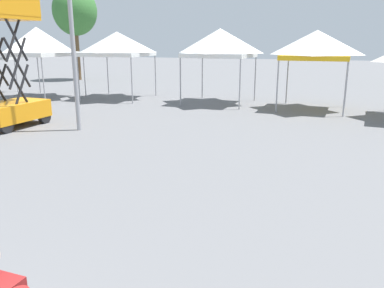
# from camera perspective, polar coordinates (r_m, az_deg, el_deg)

# --- Properties ---
(canopy_tent_behind_left) EXTENTS (3.31, 3.31, 3.57)m
(canopy_tent_behind_left) POSITION_cam_1_polar(r_m,az_deg,el_deg) (21.66, -21.89, 13.86)
(canopy_tent_behind_left) COLOR #9E9EA3
(canopy_tent_behind_left) RESTS_ON ground
(canopy_tent_left_of_center) EXTENTS (3.25, 3.25, 3.34)m
(canopy_tent_left_of_center) POSITION_cam_1_polar(r_m,az_deg,el_deg) (20.44, -11.00, 14.30)
(canopy_tent_left_of_center) COLOR #9E9EA3
(canopy_tent_left_of_center) RESTS_ON ground
(canopy_tent_far_left) EXTENTS (2.95, 2.95, 3.44)m
(canopy_tent_far_left) POSITION_cam_1_polar(r_m,az_deg,el_deg) (18.43, 4.15, 14.65)
(canopy_tent_far_left) COLOR #9E9EA3
(canopy_tent_far_left) RESTS_ON ground
(canopy_tent_center) EXTENTS (2.76, 2.76, 3.32)m
(canopy_tent_center) POSITION_cam_1_polar(r_m,az_deg,el_deg) (17.38, 17.92, 13.74)
(canopy_tent_center) COLOR #9E9EA3
(canopy_tent_center) RESTS_ON ground
(scissor_lift) EXTENTS (1.41, 2.30, 4.20)m
(scissor_lift) POSITION_cam_1_polar(r_m,az_deg,el_deg) (14.52, -25.38, 7.22)
(scissor_lift) COLOR black
(scissor_lift) RESTS_ON ground
(tree_behind_tents_center) EXTENTS (3.27, 3.27, 6.92)m
(tree_behind_tents_center) POSITION_cam_1_polar(r_m,az_deg,el_deg) (31.79, -16.92, 18.26)
(tree_behind_tents_center) COLOR brown
(tree_behind_tents_center) RESTS_ON ground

